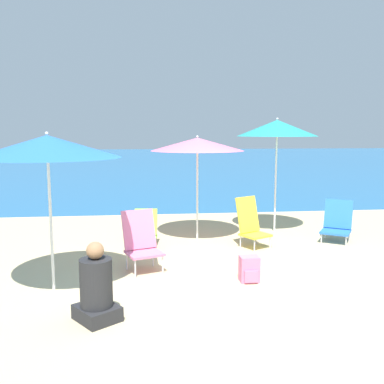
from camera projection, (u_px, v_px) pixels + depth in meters
The scene contains 11 objects.
ground_plane at pixel (256, 283), 5.78m from camera, with size 60.00×60.00×0.00m, color #C6B284.
sea_water at pixel (165, 160), 30.38m from camera, with size 60.00×40.00×0.01m.
beach_umbrella_pink at pixel (197, 144), 7.91m from camera, with size 1.74×1.74×1.96m.
beach_umbrella_blue at pixel (47, 147), 5.27m from camera, with size 1.82×1.82×2.03m.
beach_umbrella_teal at pixel (277, 128), 8.46m from camera, with size 1.61×1.61×2.30m.
beach_chair_yellow at pixel (251, 223), 7.57m from camera, with size 0.64×0.66×0.88m.
beach_chair_lime at pixel (145, 230), 7.56m from camera, with size 0.46×0.61×0.66m.
beach_chair_pink at pixel (141, 240), 6.29m from camera, with size 0.65×0.69×0.87m.
beach_chair_blue at pixel (337, 223), 8.00m from camera, with size 0.75×0.77×0.76m.
person_seated_near at pixel (96, 289), 4.59m from camera, with size 0.58×0.59×0.87m.
backpack_pink at pixel (249, 269), 5.81m from camera, with size 0.26×0.24×0.35m.
Camera 1 is at (-1.48, -5.42, 2.03)m, focal length 40.00 mm.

